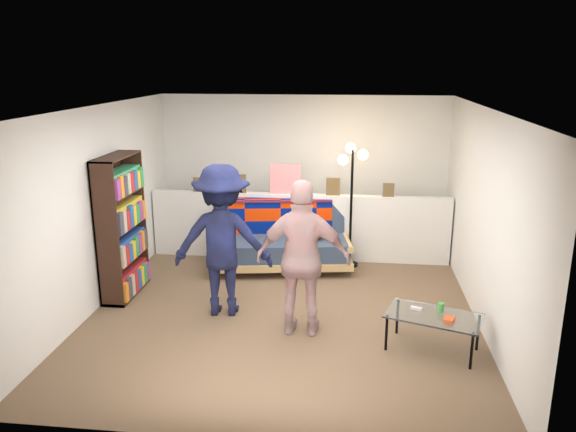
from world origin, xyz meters
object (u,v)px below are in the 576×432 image
object	(u,v)px
coffee_table	(434,317)
person_left	(222,240)
futon_sofa	(282,241)
bookshelf	(122,231)
person_right	(303,259)
floor_lamp	(352,180)

from	to	relation	value
coffee_table	person_left	bearing A→B (deg)	164.18
futon_sofa	bookshelf	bearing A→B (deg)	-147.92
person_right	floor_lamp	bearing A→B (deg)	-101.39
futon_sofa	person_left	xyz separation A→B (m)	(-0.50, -1.57, 0.50)
futon_sofa	person_right	xyz separation A→B (m)	(0.48, -2.00, 0.47)
person_left	floor_lamp	bearing A→B (deg)	-133.65
coffee_table	floor_lamp	world-z (taller)	floor_lamp
futon_sofa	person_right	size ratio (longest dim) A/B	1.21
bookshelf	coffee_table	size ratio (longest dim) A/B	1.69
floor_lamp	bookshelf	bearing A→B (deg)	-153.94
bookshelf	floor_lamp	world-z (taller)	bookshelf
bookshelf	coffee_table	bearing A→B (deg)	-15.81
floor_lamp	person_left	distance (m)	2.34
futon_sofa	person_left	world-z (taller)	person_left
futon_sofa	person_right	world-z (taller)	person_right
person_left	person_right	bearing A→B (deg)	152.21
person_left	person_right	distance (m)	1.07
bookshelf	person_left	bearing A→B (deg)	-15.80
floor_lamp	person_right	bearing A→B (deg)	-102.44
floor_lamp	person_right	xyz separation A→B (m)	(-0.49, -2.21, -0.41)
futon_sofa	floor_lamp	distance (m)	1.32
person_left	coffee_table	bearing A→B (deg)	159.93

